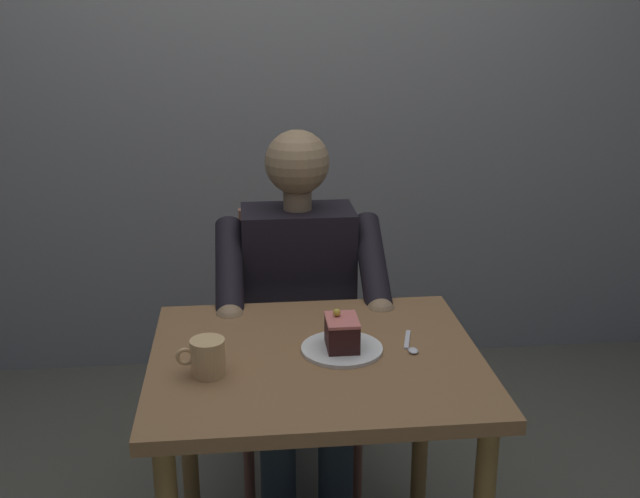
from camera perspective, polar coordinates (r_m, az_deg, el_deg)
name	(u,v)px	position (r m, az deg, el deg)	size (l,w,h in m)	color
cafe_rear_panel	(279,25)	(3.32, -3.09, 16.27)	(6.40, 0.12, 3.00)	gray
dining_table	(316,393)	(2.01, -0.29, -10.70)	(0.84, 0.72, 0.75)	brown
chair	(297,329)	(2.68, -1.75, -6.00)	(0.42, 0.42, 0.92)	#915842
seated_person	(300,314)	(2.47, -1.47, -4.86)	(0.53, 0.58, 1.23)	black
dessert_plate	(342,349)	(1.98, 1.64, -7.44)	(0.21, 0.21, 0.01)	white
cake_slice	(342,333)	(1.96, 1.65, -6.24)	(0.08, 0.11, 0.10)	#351816
coffee_cup	(207,357)	(1.87, -8.39, -7.92)	(0.12, 0.08, 0.09)	tan
dessert_spoon	(410,345)	(2.02, 6.74, -7.14)	(0.04, 0.14, 0.01)	silver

